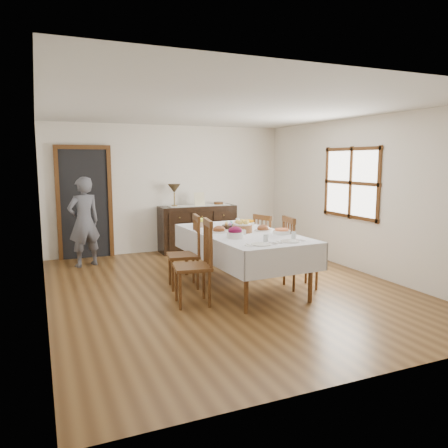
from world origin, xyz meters
name	(u,v)px	position (x,y,z in m)	size (l,w,h in m)	color
ground	(227,288)	(0.00, 0.00, 0.00)	(6.00, 6.00, 0.00)	brown
room_shell	(207,177)	(-0.15, 0.42, 1.64)	(5.02, 6.02, 2.65)	silver
dining_table	(242,239)	(0.22, -0.06, 0.74)	(1.34, 2.48, 0.83)	silver
chair_left_near	(197,262)	(-0.66, -0.52, 0.57)	(0.54, 0.54, 1.13)	#532F14
chair_left_far	(187,251)	(-0.53, 0.27, 0.55)	(0.52, 0.52, 1.09)	#532F14
chair_right_near	(297,252)	(0.97, -0.40, 0.54)	(0.51, 0.51, 1.07)	#532F14
chair_right_far	(267,244)	(0.96, 0.50, 0.51)	(0.52, 0.52, 1.00)	#532F14
sideboard	(197,228)	(0.52, 2.72, 0.48)	(1.59, 0.57, 0.95)	black
person	(84,219)	(-1.79, 2.25, 0.86)	(0.54, 0.34, 1.71)	#52535C
bread_basket	(242,227)	(0.23, -0.06, 0.91)	(0.29, 0.29, 0.19)	brown
egg_basket	(231,226)	(0.23, 0.37, 0.87)	(0.28, 0.28, 0.11)	black
ham_platter_a	(219,230)	(-0.07, 0.12, 0.86)	(0.33, 0.33, 0.11)	white
ham_platter_b	(263,229)	(0.58, -0.06, 0.86)	(0.27, 0.27, 0.11)	white
beet_bowl	(235,233)	(-0.07, -0.44, 0.90)	(0.23, 0.23, 0.16)	white
carrot_bowl	(248,223)	(0.58, 0.47, 0.88)	(0.21, 0.21, 0.10)	white
pineapple_bowl	(200,223)	(-0.15, 0.72, 0.89)	(0.23, 0.23, 0.13)	tan
casserole_dish	(282,231)	(0.70, -0.40, 0.87)	(0.26, 0.26, 0.07)	white
butter_dish	(240,232)	(0.12, -0.22, 0.87)	(0.14, 0.10, 0.07)	white
setting_left	(262,242)	(0.08, -0.96, 0.85)	(0.42, 0.31, 0.10)	white
setting_right	(291,239)	(0.52, -0.93, 0.85)	(0.42, 0.31, 0.10)	white
glass_far_a	(206,223)	(-0.04, 0.77, 0.89)	(0.07, 0.07, 0.10)	silver
glass_far_b	(238,221)	(0.53, 0.76, 0.88)	(0.07, 0.07, 0.10)	silver
runner	(199,205)	(0.56, 2.75, 0.96)	(1.30, 0.35, 0.01)	white
table_lamp	(174,189)	(0.03, 2.75, 1.31)	(0.26, 0.26, 0.46)	brown
picture_frame	(199,199)	(0.55, 2.67, 1.09)	(0.22, 0.08, 0.28)	beige
deco_bowl	(218,203)	(1.00, 2.74, 0.98)	(0.20, 0.20, 0.06)	#532F14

